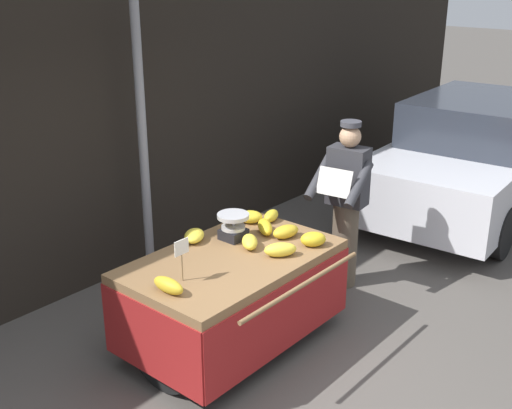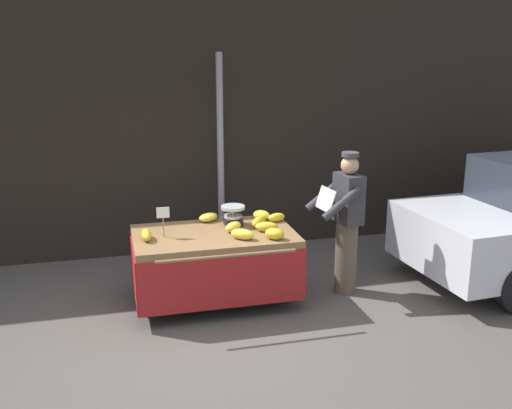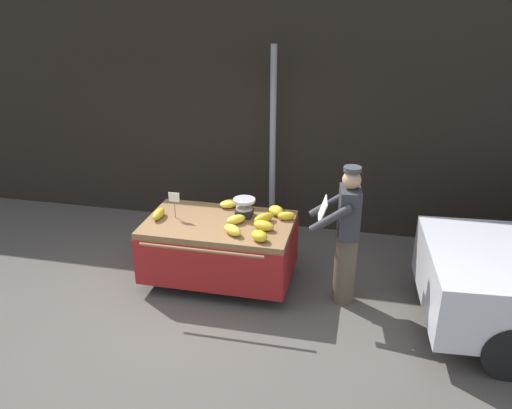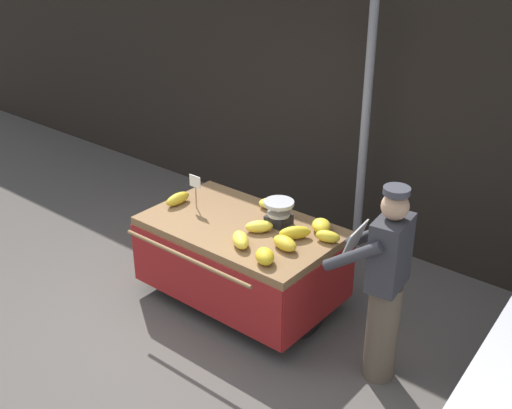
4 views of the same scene
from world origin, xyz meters
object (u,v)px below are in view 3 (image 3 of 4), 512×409
banana_bunch_0 (236,219)px  street_pole (273,145)px  banana_bunch_2 (264,226)px  vendor_person (346,236)px  price_sign (174,200)px  banana_bunch_5 (276,211)px  banana_bunch_7 (233,230)px  banana_bunch_6 (259,236)px  banana_cart (219,237)px  weighing_scale (244,208)px  banana_bunch_8 (230,204)px  banana_bunch_1 (264,218)px  banana_bunch_4 (286,216)px  banana_bunch_3 (159,214)px

banana_bunch_0 → street_pole: bearing=84.1°
street_pole → banana_bunch_2: bearing=-82.6°
banana_bunch_2 → vendor_person: 0.97m
price_sign → banana_bunch_5: (1.22, 0.37, -0.19)m
banana_bunch_7 → street_pole: bearing=86.2°
price_sign → banana_bunch_6: size_ratio=1.55×
banana_bunch_7 → banana_cart: bearing=130.3°
weighing_scale → banana_bunch_7: bearing=-91.2°
weighing_scale → banana_bunch_6: bearing=-62.0°
banana_bunch_5 → banana_bunch_8: (-0.64, 0.10, -0.01)m
banana_cart → banana_bunch_7: banana_bunch_7 is taller
banana_bunch_1 → vendor_person: (1.01, -0.20, -0.03)m
price_sign → vendor_person: vendor_person is taller
price_sign → banana_bunch_6: bearing=-18.2°
banana_bunch_6 → banana_bunch_0: bearing=134.0°
weighing_scale → vendor_person: (1.29, -0.33, -0.09)m
street_pole → vendor_person: street_pole is taller
banana_bunch_4 → banana_bunch_8: 0.82m
banana_bunch_2 → banana_bunch_6: banana_bunch_6 is taller
banana_bunch_7 → price_sign: bearing=160.3°
banana_bunch_2 → banana_bunch_4: 0.40m
vendor_person → price_sign: bearing=177.4°
weighing_scale → vendor_person: bearing=-14.4°
banana_bunch_0 → vendor_person: 1.34m
banana_bunch_1 → vendor_person: vendor_person is taller
price_sign → banana_bunch_5: price_sign is taller
street_pole → banana_bunch_7: (-0.12, -1.81, -0.50)m
vendor_person → banana_bunch_5: bearing=152.9°
banana_bunch_3 → banana_bunch_0: bearing=3.6°
banana_bunch_3 → banana_bunch_7: size_ratio=1.08×
banana_bunch_2 → banana_bunch_5: (0.06, 0.46, 0.00)m
banana_bunch_1 → banana_bunch_4: bearing=28.1°
banana_bunch_2 → banana_bunch_8: bearing=135.7°
banana_bunch_2 → banana_bunch_4: bearing=57.4°
weighing_scale → price_sign: (-0.83, -0.24, 0.13)m
weighing_scale → banana_bunch_7: weighing_scale is taller
banana_bunch_3 → vendor_person: 2.32m
price_sign → banana_bunch_3: 0.28m
banana_bunch_1 → banana_bunch_7: size_ratio=1.07×
banana_bunch_6 → weighing_scale: bearing=118.0°
banana_bunch_8 → banana_bunch_6: bearing=-55.5°
banana_bunch_2 → weighing_scale: bearing=134.0°
banana_bunch_3 → banana_bunch_8: bearing=33.8°
banana_bunch_0 → banana_bunch_8: (-0.21, 0.46, -0.00)m
banana_bunch_6 → banana_bunch_8: size_ratio=0.84×
banana_bunch_0 → banana_bunch_3: bearing=-176.4°
banana_bunch_6 → banana_cart: bearing=146.7°
weighing_scale → banana_bunch_3: size_ratio=0.96×
banana_bunch_1 → street_pole: bearing=96.8°
vendor_person → banana_bunch_8: bearing=160.1°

